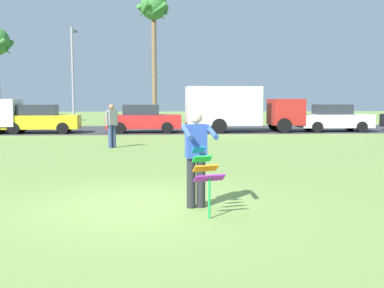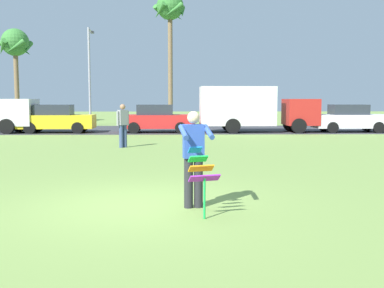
{
  "view_description": "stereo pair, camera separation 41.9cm",
  "coord_description": "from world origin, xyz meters",
  "px_view_note": "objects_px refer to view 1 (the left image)",
  "views": [
    {
      "loc": [
        0.29,
        -8.31,
        1.96
      ],
      "look_at": [
        0.95,
        0.79,
        1.05
      ],
      "focal_mm": 43.0,
      "sensor_mm": 36.0,
      "label": 1
    },
    {
      "loc": [
        0.71,
        -8.33,
        1.96
      ],
      "look_at": [
        0.95,
        0.79,
        1.05
      ],
      "focal_mm": 43.0,
      "sensor_mm": 36.0,
      "label": 2
    }
  ],
  "objects_px": {
    "person_kite_flyer": "(196,155)",
    "parked_car_yellow": "(41,119)",
    "kite_held": "(206,171)",
    "parked_truck_red_cab": "(237,108)",
    "person_walker_near": "(112,124)",
    "parked_car_white": "(334,119)",
    "palm_tree_right_near": "(154,13)",
    "streetlight_pole": "(73,70)",
    "parked_car_red": "(143,119)"
  },
  "relations": [
    {
      "from": "parked_car_yellow",
      "to": "parked_truck_red_cab",
      "type": "xyz_separation_m",
      "value": [
        11.14,
        0.0,
        0.64
      ]
    },
    {
      "from": "kite_held",
      "to": "person_walker_near",
      "type": "bearing_deg",
      "value": 103.61
    },
    {
      "from": "parked_car_red",
      "to": "person_walker_near",
      "type": "distance_m",
      "value": 8.07
    },
    {
      "from": "parked_car_red",
      "to": "parked_truck_red_cab",
      "type": "bearing_deg",
      "value": 0.01
    },
    {
      "from": "parked_car_yellow",
      "to": "streetlight_pole",
      "type": "distance_m",
      "value": 8.17
    },
    {
      "from": "parked_car_yellow",
      "to": "streetlight_pole",
      "type": "relative_size",
      "value": 0.61
    },
    {
      "from": "parked_car_white",
      "to": "parked_truck_red_cab",
      "type": "bearing_deg",
      "value": 180.0
    },
    {
      "from": "parked_car_red",
      "to": "parked_car_white",
      "type": "bearing_deg",
      "value": 0.0
    },
    {
      "from": "palm_tree_right_near",
      "to": "parked_car_white",
      "type": "bearing_deg",
      "value": -44.02
    },
    {
      "from": "parked_car_yellow",
      "to": "parked_car_white",
      "type": "bearing_deg",
      "value": 0.0
    },
    {
      "from": "palm_tree_right_near",
      "to": "parked_car_red",
      "type": "bearing_deg",
      "value": -93.1
    },
    {
      "from": "person_kite_flyer",
      "to": "parked_car_yellow",
      "type": "bearing_deg",
      "value": 111.78
    },
    {
      "from": "palm_tree_right_near",
      "to": "person_walker_near",
      "type": "bearing_deg",
      "value": -94.79
    },
    {
      "from": "parked_car_yellow",
      "to": "streetlight_pole",
      "type": "height_order",
      "value": "streetlight_pole"
    },
    {
      "from": "kite_held",
      "to": "parked_car_white",
      "type": "relative_size",
      "value": 0.27
    },
    {
      "from": "streetlight_pole",
      "to": "kite_held",
      "type": "bearing_deg",
      "value": -75.36
    },
    {
      "from": "palm_tree_right_near",
      "to": "person_walker_near",
      "type": "xyz_separation_m",
      "value": [
        -1.53,
        -18.24,
        -7.64
      ]
    },
    {
      "from": "parked_truck_red_cab",
      "to": "palm_tree_right_near",
      "type": "distance_m",
      "value": 13.4
    },
    {
      "from": "parked_car_white",
      "to": "kite_held",
      "type": "bearing_deg",
      "value": -116.75
    },
    {
      "from": "parked_car_yellow",
      "to": "parked_car_red",
      "type": "bearing_deg",
      "value": 0.01
    },
    {
      "from": "person_kite_flyer",
      "to": "parked_car_yellow",
      "type": "height_order",
      "value": "person_kite_flyer"
    },
    {
      "from": "person_walker_near",
      "to": "parked_truck_red_cab",
      "type": "bearing_deg",
      "value": 51.49
    },
    {
      "from": "parked_car_white",
      "to": "palm_tree_right_near",
      "type": "relative_size",
      "value": 0.42
    },
    {
      "from": "parked_car_white",
      "to": "person_walker_near",
      "type": "bearing_deg",
      "value": -146.55
    },
    {
      "from": "streetlight_pole",
      "to": "parked_car_yellow",
      "type": "bearing_deg",
      "value": -93.88
    },
    {
      "from": "palm_tree_right_near",
      "to": "person_walker_near",
      "type": "distance_m",
      "value": 19.83
    },
    {
      "from": "parked_car_white",
      "to": "person_walker_near",
      "type": "height_order",
      "value": "person_walker_near"
    },
    {
      "from": "parked_car_yellow",
      "to": "parked_truck_red_cab",
      "type": "bearing_deg",
      "value": 0.01
    },
    {
      "from": "parked_car_red",
      "to": "palm_tree_right_near",
      "type": "height_order",
      "value": "palm_tree_right_near"
    },
    {
      "from": "person_kite_flyer",
      "to": "parked_truck_red_cab",
      "type": "relative_size",
      "value": 0.26
    },
    {
      "from": "person_kite_flyer",
      "to": "palm_tree_right_near",
      "type": "bearing_deg",
      "value": 91.99
    },
    {
      "from": "parked_car_yellow",
      "to": "parked_truck_red_cab",
      "type": "height_order",
      "value": "parked_truck_red_cab"
    },
    {
      "from": "kite_held",
      "to": "parked_truck_red_cab",
      "type": "xyz_separation_m",
      "value": [
        3.75,
        18.84,
        0.64
      ]
    },
    {
      "from": "parked_car_yellow",
      "to": "person_walker_near",
      "type": "xyz_separation_m",
      "value": [
        4.77,
        -8.0,
        0.16
      ]
    },
    {
      "from": "parked_car_yellow",
      "to": "parked_car_red",
      "type": "distance_m",
      "value": 5.74
    },
    {
      "from": "person_kite_flyer",
      "to": "parked_car_yellow",
      "type": "distance_m",
      "value": 19.63
    },
    {
      "from": "kite_held",
      "to": "person_walker_near",
      "type": "relative_size",
      "value": 0.66
    },
    {
      "from": "parked_car_red",
      "to": "parked_car_white",
      "type": "height_order",
      "value": "same"
    },
    {
      "from": "person_walker_near",
      "to": "person_kite_flyer",
      "type": "bearing_deg",
      "value": -76.17
    },
    {
      "from": "person_kite_flyer",
      "to": "parked_car_white",
      "type": "relative_size",
      "value": 0.41
    },
    {
      "from": "parked_car_yellow",
      "to": "person_walker_near",
      "type": "height_order",
      "value": "person_walker_near"
    },
    {
      "from": "parked_truck_red_cab",
      "to": "person_walker_near",
      "type": "xyz_separation_m",
      "value": [
        -6.37,
        -8.01,
        -0.48
      ]
    },
    {
      "from": "parked_car_yellow",
      "to": "palm_tree_right_near",
      "type": "relative_size",
      "value": 0.42
    },
    {
      "from": "kite_held",
      "to": "parked_car_white",
      "type": "distance_m",
      "value": 21.09
    },
    {
      "from": "streetlight_pole",
      "to": "parked_truck_red_cab",
      "type": "bearing_deg",
      "value": -35.19
    },
    {
      "from": "parked_car_yellow",
      "to": "parked_truck_red_cab",
      "type": "relative_size",
      "value": 0.63
    },
    {
      "from": "parked_car_yellow",
      "to": "palm_tree_right_near",
      "type": "bearing_deg",
      "value": 58.41
    },
    {
      "from": "person_kite_flyer",
      "to": "person_walker_near",
      "type": "height_order",
      "value": "same"
    },
    {
      "from": "parked_car_white",
      "to": "streetlight_pole",
      "type": "bearing_deg",
      "value": 155.41
    },
    {
      "from": "person_kite_flyer",
      "to": "parked_car_white",
      "type": "distance_m",
      "value": 20.6
    }
  ]
}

